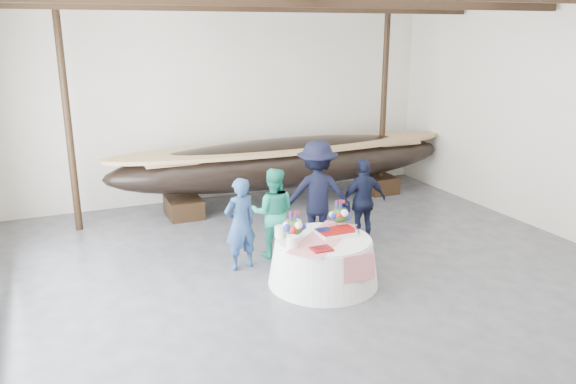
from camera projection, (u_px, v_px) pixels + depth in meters
name	position (u px, v px, depth m)	size (l,w,h in m)	color
floor	(353.00, 301.00, 8.26)	(10.00, 12.00, 0.01)	#3D3D42
wall_back	(227.00, 101.00, 12.93)	(10.00, 0.02, 4.50)	silver
pavilion_structure	(333.00, 18.00, 7.87)	(9.80, 11.76, 4.50)	black
longboat_display	(288.00, 162.00, 12.65)	(8.05, 1.61, 1.51)	black
banquet_table	(323.00, 261.00, 8.76)	(1.73, 1.73, 0.74)	silver
tabletop_items	(318.00, 226.00, 8.75)	(1.56, 1.47, 0.40)	red
guest_woman_blue	(240.00, 224.00, 9.19)	(0.57, 0.37, 1.56)	navy
guest_woman_teal	(273.00, 213.00, 9.70)	(0.77, 0.60, 1.58)	#1D9978
guest_man_left	(317.00, 195.00, 10.07)	(1.27, 0.73, 1.97)	black
guest_man_right	(363.00, 201.00, 10.33)	(0.94, 0.39, 1.60)	black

